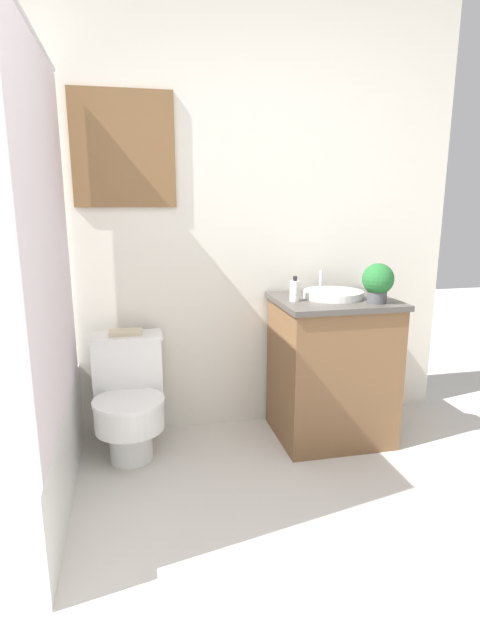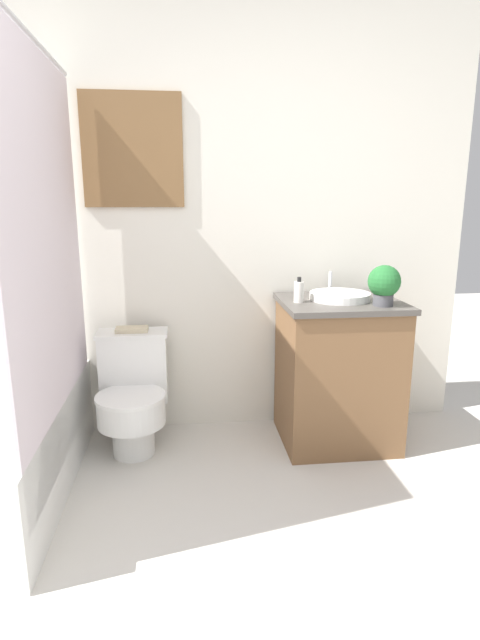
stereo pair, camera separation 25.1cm
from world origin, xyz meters
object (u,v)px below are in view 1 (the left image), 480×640
object	(u,v)px
soap_bottle	(295,291)
potted_plant	(378,281)
sink	(333,294)
book_on_tank	(126,332)
toilet	(129,396)

from	to	relation	value
soap_bottle	potted_plant	distance (m)	0.44
sink	soap_bottle	size ratio (longest dim) A/B	2.70
sink	soap_bottle	bearing A→B (deg)	-169.78
sink	book_on_tank	bearing A→B (deg)	173.44
toilet	book_on_tank	distance (m)	0.35
potted_plant	book_on_tank	size ratio (longest dim) A/B	1.20
toilet	book_on_tank	bearing A→B (deg)	90.00
book_on_tank	potted_plant	bearing A→B (deg)	-13.42
potted_plant	book_on_tank	xyz separation A→B (m)	(-1.31, 0.31, -0.28)
book_on_tank	soap_bottle	bearing A→B (deg)	-10.94
toilet	potted_plant	world-z (taller)	potted_plant
potted_plant	soap_bottle	bearing A→B (deg)	161.34
soap_bottle	sink	bearing A→B (deg)	10.22
soap_bottle	potted_plant	size ratio (longest dim) A/B	0.64
soap_bottle	potted_plant	bearing A→B (deg)	-18.66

